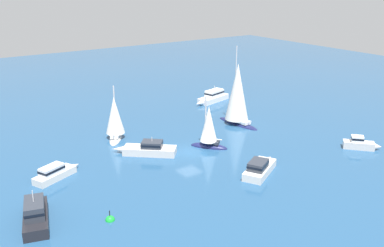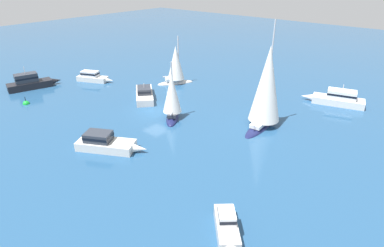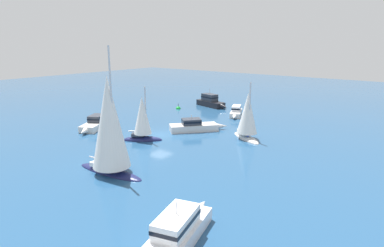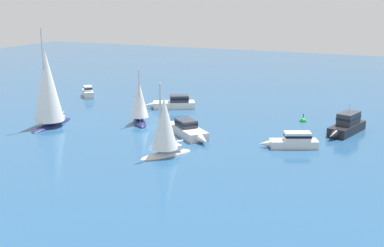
# 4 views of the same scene
# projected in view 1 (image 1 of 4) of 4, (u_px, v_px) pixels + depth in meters

# --- Properties ---
(ground_plane) EXTENTS (160.00, 160.00, 0.00)m
(ground_plane) POSITION_uv_depth(u_px,v_px,m) (189.00, 152.00, 51.15)
(ground_plane) COLOR navy
(sloop) EXTENTS (7.37, 3.56, 11.32)m
(sloop) POSITION_uv_depth(u_px,v_px,m) (237.00, 95.00, 59.87)
(sloop) COLOR #191E4C
(sloop) RESTS_ON ground
(cabin_cruiser) EXTENTS (3.58, 7.57, 2.62)m
(cabin_cruiser) POSITION_uv_depth(u_px,v_px,m) (213.00, 97.00, 71.91)
(cabin_cruiser) COLOR white
(cabin_cruiser) RESTS_ON ground
(yacht) EXTENTS (4.46, 3.89, 6.89)m
(yacht) POSITION_uv_depth(u_px,v_px,m) (209.00, 130.00, 51.91)
(yacht) COLOR #191E4C
(yacht) RESTS_ON ground
(cabin_cruiser_1) EXTENTS (4.48, 6.51, 1.67)m
(cabin_cruiser_1) POSITION_uv_depth(u_px,v_px,m) (260.00, 168.00, 45.35)
(cabin_cruiser_1) COLOR silver
(cabin_cruiser_1) RESTS_ON ground
(motor_cruiser) EXTENTS (4.01, 3.78, 1.61)m
(motor_cruiser) POSITION_uv_depth(u_px,v_px,m) (360.00, 144.00, 51.93)
(motor_cruiser) COLOR silver
(motor_cruiser) RESTS_ON ground
(motor_cruiser_1) EXTENTS (3.42, 5.64, 1.54)m
(motor_cruiser_1) POSITION_uv_depth(u_px,v_px,m) (55.00, 173.00, 44.22)
(motor_cruiser_1) COLOR silver
(motor_cruiser_1) RESTS_ON ground
(powerboat) EXTENTS (7.27, 3.39, 3.19)m
(powerboat) POSITION_uv_depth(u_px,v_px,m) (35.00, 213.00, 36.17)
(powerboat) COLOR black
(powerboat) RESTS_ON ground
(powerboat_1) EXTENTS (6.04, 6.74, 2.15)m
(powerboat_1) POSITION_uv_depth(u_px,v_px,m) (148.00, 149.00, 50.37)
(powerboat_1) COLOR silver
(powerboat_1) RESTS_ON ground
(sailboat) EXTENTS (5.28, 4.05, 7.22)m
(sailboat) POSITION_uv_depth(u_px,v_px,m) (115.00, 120.00, 54.79)
(sailboat) COLOR silver
(sailboat) RESTS_ON ground
(channel_buoy) EXTENTS (0.82, 0.82, 1.33)m
(channel_buoy) POSITION_uv_depth(u_px,v_px,m) (110.00, 220.00, 36.74)
(channel_buoy) COLOR green
(channel_buoy) RESTS_ON ground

